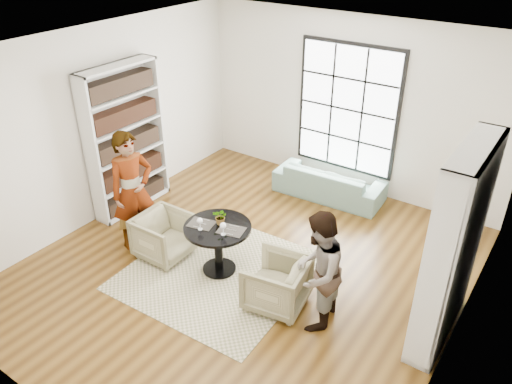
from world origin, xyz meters
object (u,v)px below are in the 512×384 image
Objects in this scene: armchair_right at (277,283)px; wine_glass_right at (223,226)px; pedestal_table at (218,239)px; person_left at (132,191)px; flower_centerpiece at (221,217)px; armchair_left at (164,236)px; sofa at (329,182)px; wine_glass_left at (200,221)px; person_right at (318,272)px.

wine_glass_right is at bearing -100.92° from armchair_right.
person_left reaches higher than pedestal_table.
wine_glass_right is 0.26m from flower_centerpiece.
pedestal_table is 1.05m from armchair_right.
flower_centerpiece reaches higher than armchair_left.
armchair_right is (0.73, -2.85, 0.06)m from sofa.
wine_glass_left is (1.26, -0.02, -0.04)m from person_left.
person_right is 8.48× the size of wine_glass_right.
wine_glass_right is (-0.84, 0.02, 0.52)m from armchair_right.
wine_glass_left is 0.79× the size of flower_centerpiece.
armchair_left is at bearing -163.97° from flower_centerpiece.
sofa is at bearing -174.95° from armchair_right.
pedestal_table is 0.51× the size of person_left.
armchair_left is at bearing 65.33° from sofa.
armchair_left is 2.46m from person_right.
person_right is at bearing -7.44° from flower_centerpiece.
flower_centerpiece reaches higher than armchair_right.
pedestal_table is 5.17× the size of wine_glass_left.
sofa is 2.89m from wine_glass_right.
sofa is 3.10m from armchair_left.
person_right reaches higher than armchair_left.
person_right reaches higher than pedestal_table.
person_left is at bearing -98.46° from armchair_right.
person_left is (-1.69, -2.89, 0.62)m from sofa.
person_left is 1.17× the size of person_right.
sofa is at bearing -22.34° from armchair_left.
pedestal_table is 0.40m from wine_glass_left.
armchair_left is 4.12× the size of wine_glass_left.
armchair_left is (-0.85, -0.17, -0.20)m from pedestal_table.
armchair_left is (-1.14, -2.89, 0.05)m from sofa.
wine_glass_left is at bearing -92.13° from armchair_left.
armchair_right is 0.41× the size of person_left.
person_left is 8.06× the size of flower_centerpiece.
pedestal_table reaches higher than sofa.
sofa is 2.55× the size of armchair_right.
sofa is 10.42× the size of wine_glass_right.
wine_glass_left is (-0.14, -0.18, 0.32)m from pedestal_table.
person_right is at bearing -4.62° from pedestal_table.
sofa is 1.05× the size of person_left.
flower_centerpiece is at bearing 89.61° from pedestal_table.
person_right is 1.72m from wine_glass_left.
wine_glass_left is 0.98× the size of wine_glass_right.
person_left is (-2.42, -0.04, 0.56)m from armchair_right.
flower_centerpiece reaches higher than wine_glass_right.
person_left is 1.43m from flower_centerpiece.
pedestal_table is 0.59× the size of person_right.
armchair_left is at bearing 178.67° from wine_glass_left.
wine_glass_left is 0.33m from wine_glass_right.
person_left is 9.95× the size of wine_glass_right.
armchair_left is 0.40× the size of person_left.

